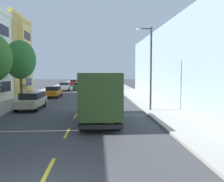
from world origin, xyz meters
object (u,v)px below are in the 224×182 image
at_px(street_lamp, 149,62).
at_px(parked_hatchback_white, 64,87).
at_px(parked_sedan_orange, 53,92).
at_px(moving_forest_sedan, 79,86).
at_px(delivery_box_truck, 100,94).
at_px(street_tree_third, 20,60).
at_px(parked_wagon_teal, 110,84).
at_px(parked_sedan_red, 74,82).
at_px(parked_wagon_champagne, 32,100).

bearing_deg(street_lamp, parked_hatchback_white, 113.71).
distance_m(parked_sedan_orange, moving_forest_sedan, 12.91).
bearing_deg(moving_forest_sedan, parked_hatchback_white, -144.15).
bearing_deg(street_lamp, delivery_box_truck, -138.50).
bearing_deg(street_tree_third, parked_wagon_teal, 66.19).
relative_size(delivery_box_truck, parked_sedan_orange, 1.71).
bearing_deg(street_lamp, parked_sedan_orange, 129.50).
bearing_deg(parked_hatchback_white, street_lamp, -66.29).
height_order(delivery_box_truck, parked_sedan_red, delivery_box_truck).
xyz_separation_m(street_lamp, parked_hatchback_white, (-10.21, 23.24, -3.36)).
distance_m(parked_sedan_red, parked_hatchback_white, 17.96).
relative_size(parked_wagon_champagne, parked_sedan_red, 1.04).
xyz_separation_m(delivery_box_truck, parked_sedan_orange, (-6.02, 16.01, -1.12)).
bearing_deg(delivery_box_truck, parked_sedan_red, 97.83).
height_order(delivery_box_truck, parked_wagon_teal, delivery_box_truck).
bearing_deg(parked_hatchback_white, parked_sedan_red, 90.37).
bearing_deg(street_tree_third, delivery_box_truck, -49.95).
bearing_deg(parked_wagon_champagne, delivery_box_truck, -43.52).
bearing_deg(parked_sedan_red, street_lamp, -75.94).
distance_m(street_tree_third, delivery_box_truck, 13.04).
distance_m(street_tree_third, parked_wagon_champagne, 5.93).
xyz_separation_m(street_lamp, parked_sedan_red, (-10.32, 41.20, -3.37)).
xyz_separation_m(street_lamp, parked_wagon_champagne, (-10.20, 2.07, -3.31)).
xyz_separation_m(street_tree_third, parked_sedan_red, (2.03, 35.12, -3.86)).
height_order(parked_wagon_teal, parked_sedan_red, parked_wagon_teal).
height_order(street_tree_third, parked_sedan_red, street_tree_third).
distance_m(street_lamp, parked_sedan_orange, 16.34).
bearing_deg(parked_sedan_red, delivery_box_truck, -82.17).
relative_size(parked_sedan_red, moving_forest_sedan, 1.01).
distance_m(street_tree_third, parked_sedan_orange, 7.66).
height_order(street_lamp, parked_sedan_orange, street_lamp).
bearing_deg(street_tree_third, street_lamp, -26.24).
height_order(street_tree_third, moving_forest_sedan, street_tree_third).
bearing_deg(delivery_box_truck, parked_hatchback_white, 102.69).
relative_size(parked_hatchback_white, moving_forest_sedan, 0.90).
bearing_deg(street_lamp, parked_wagon_champagne, 168.50).
bearing_deg(parked_sedan_red, moving_forest_sedan, -80.97).
height_order(street_tree_third, parked_wagon_teal, street_tree_third).
distance_m(parked_wagon_champagne, parked_wagon_teal, 29.53).
bearing_deg(parked_wagon_teal, moving_forest_sedan, -138.90).
height_order(delivery_box_truck, parked_hatchback_white, delivery_box_truck).
bearing_deg(street_lamp, parked_sedan_red, 104.06).
bearing_deg(parked_sedan_orange, parked_wagon_champagne, -90.15).
bearing_deg(delivery_box_truck, moving_forest_sedan, 97.16).
bearing_deg(moving_forest_sedan, parked_sedan_red, 99.03).
distance_m(street_tree_third, parked_sedan_red, 35.39).
bearing_deg(parked_wagon_champagne, moving_forest_sedan, 83.91).
bearing_deg(parked_sedan_orange, parked_hatchback_white, 90.19).
bearing_deg(parked_wagon_teal, parked_sedan_orange, -115.33).
distance_m(parked_sedan_orange, parked_sedan_red, 28.87).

